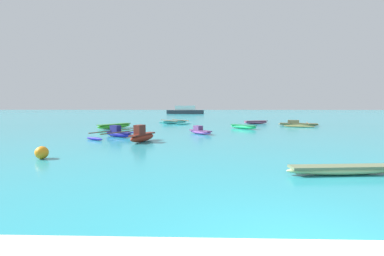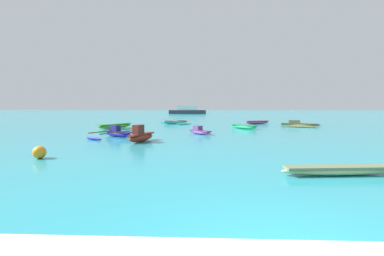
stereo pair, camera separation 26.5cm
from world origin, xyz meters
name	(u,v)px [view 2 (the right image)]	position (x,y,z in m)	size (l,w,h in m)	color
moored_boat_0	(118,133)	(-7.32, 14.56, 0.26)	(3.39, 4.30, 0.79)	#211E9C
moored_boat_1	(257,122)	(4.87, 27.26, 0.22)	(3.07, 1.64, 0.39)	#A8547D
moored_boat_2	(338,170)	(2.77, 5.22, 0.16)	(3.66, 0.82, 0.29)	#A3BF80
moored_boat_3	(244,127)	(2.35, 21.01, 0.21)	(2.39, 2.48, 0.38)	#1EC76B
moored_boat_4	(299,124)	(8.71, 24.62, 0.20)	(4.13, 4.93, 0.61)	#908950
moored_boat_5	(200,131)	(-1.68, 16.50, 0.22)	(1.88, 2.05, 0.63)	#9C4EB0
moored_boat_6	(115,126)	(-9.73, 21.01, 0.24)	(2.59, 3.47, 0.43)	#49C831
moored_boat_7	(141,136)	(-5.16, 12.28, 0.36)	(1.29, 2.37, 1.03)	maroon
moored_boat_8	(175,122)	(-4.67, 27.34, 0.20)	(4.08, 4.46, 0.44)	#59DED6
mooring_buoy_1	(39,152)	(-8.14, 7.28, 0.26)	(0.52, 0.52, 0.52)	orange
distant_ferry	(187,111)	(-5.32, 62.68, 0.84)	(9.40, 2.07, 2.07)	#2D333D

